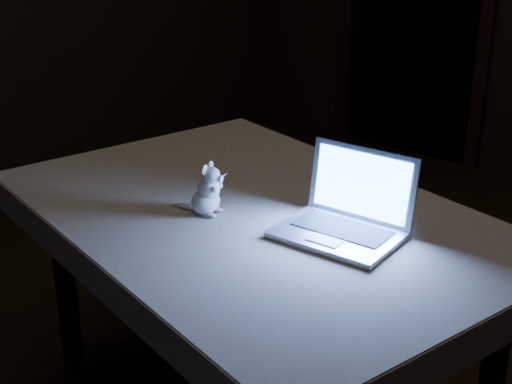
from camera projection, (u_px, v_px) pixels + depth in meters
The scene contains 4 objects.
table at pixel (255, 325), 2.32m from camera, with size 1.44×0.93×0.77m, color black, non-canonical shape.
tablecloth at pixel (231, 223), 2.21m from camera, with size 1.55×1.03×0.10m, color beige, non-canonical shape.
laptop at pixel (339, 201), 1.96m from camera, with size 0.32×0.28×0.22m, color #AEADB2, non-canonical shape.
plush_mouse at pixel (205, 189), 2.12m from camera, with size 0.11×0.11×0.16m, color silver, non-canonical shape.
Camera 1 is at (1.14, -1.80, 1.66)m, focal length 52.00 mm.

